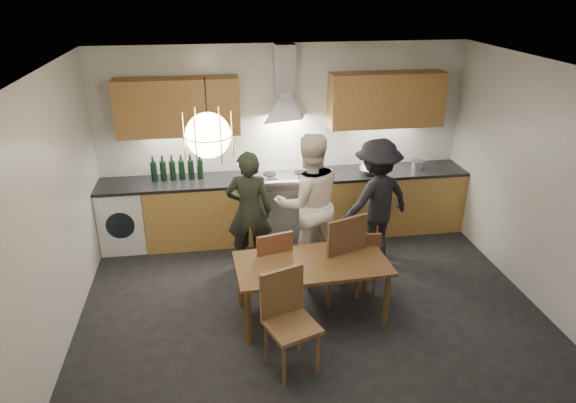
{
  "coord_description": "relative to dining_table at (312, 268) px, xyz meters",
  "views": [
    {
      "loc": [
        -0.96,
        -4.49,
        3.37
      ],
      "look_at": [
        -0.22,
        0.4,
        1.2
      ],
      "focal_mm": 32.0,
      "sensor_mm": 36.0,
      "label": 1
    }
  ],
  "objects": [
    {
      "name": "ground",
      "position": [
        0.02,
        -0.02,
        -0.59
      ],
      "size": [
        5.0,
        5.0,
        0.0
      ],
      "primitive_type": "plane",
      "color": "black",
      "rests_on": "ground"
    },
    {
      "name": "room_shell",
      "position": [
        0.02,
        -0.02,
        1.12
      ],
      "size": [
        5.02,
        4.52,
        2.61
      ],
      "color": "white",
      "rests_on": "ground"
    },
    {
      "name": "counter_run",
      "position": [
        0.05,
        1.93,
        -0.14
      ],
      "size": [
        5.0,
        0.62,
        0.9
      ],
      "color": "tan",
      "rests_on": "ground"
    },
    {
      "name": "range_stove",
      "position": [
        0.02,
        1.92,
        -0.15
      ],
      "size": [
        0.9,
        0.6,
        0.92
      ],
      "color": "silver",
      "rests_on": "ground"
    },
    {
      "name": "wall_fixtures",
      "position": [
        0.02,
        2.04,
        1.28
      ],
      "size": [
        4.3,
        0.54,
        1.1
      ],
      "color": "#BF8949",
      "rests_on": "ground"
    },
    {
      "name": "pendant_lamp",
      "position": [
        -0.98,
        -0.12,
        1.51
      ],
      "size": [
        0.43,
        0.43,
        0.7
      ],
      "color": "black",
      "rests_on": "ground"
    },
    {
      "name": "dining_table",
      "position": [
        0.0,
        0.0,
        0.0
      ],
      "size": [
        1.61,
        0.86,
        0.67
      ],
      "rotation": [
        0.0,
        0.0,
        0.05
      ],
      "color": "brown",
      "rests_on": "ground"
    },
    {
      "name": "chair_back_left",
      "position": [
        -0.38,
        0.35,
        -0.08
      ],
      "size": [
        0.48,
        0.48,
        0.89
      ],
      "rotation": [
        0.0,
        0.0,
        3.38
      ],
      "color": "brown",
      "rests_on": "ground"
    },
    {
      "name": "chair_back_mid",
      "position": [
        0.36,
        0.26,
        0.02
      ],
      "size": [
        0.62,
        0.62,
        1.07
      ],
      "rotation": [
        0.0,
        0.0,
        3.5
      ],
      "color": "brown",
      "rests_on": "ground"
    },
    {
      "name": "chair_back_right",
      "position": [
        0.65,
        0.36,
        -0.13
      ],
      "size": [
        0.4,
        0.4,
        0.8
      ],
      "rotation": [
        0.0,
        0.0,
        3.04
      ],
      "color": "brown",
      "rests_on": "ground"
    },
    {
      "name": "chair_front",
      "position": [
        -0.36,
        -0.68,
        -0.04
      ],
      "size": [
        0.56,
        0.56,
        0.96
      ],
      "rotation": [
        0.0,
        0.0,
        0.35
      ],
      "color": "brown",
      "rests_on": "ground"
    },
    {
      "name": "person_left",
      "position": [
        -0.55,
        1.14,
        0.17
      ],
      "size": [
        0.6,
        0.45,
        1.52
      ],
      "primitive_type": "imported",
      "rotation": [
        0.0,
        0.0,
        2.99
      ],
      "color": "black",
      "rests_on": "ground"
    },
    {
      "name": "person_mid",
      "position": [
        0.16,
        1.03,
        0.28
      ],
      "size": [
        0.92,
        0.75,
        1.74
      ],
      "primitive_type": "imported",
      "rotation": [
        0.0,
        0.0,
        3.26
      ],
      "color": "white",
      "rests_on": "ground"
    },
    {
      "name": "person_right",
      "position": [
        1.05,
        1.17,
        0.2
      ],
      "size": [
        1.17,
        0.93,
        1.59
      ],
      "primitive_type": "imported",
      "rotation": [
        0.0,
        0.0,
        3.52
      ],
      "color": "black",
      "rests_on": "ground"
    },
    {
      "name": "mixing_bowl",
      "position": [
        1.19,
        1.83,
        0.35
      ],
      "size": [
        0.42,
        0.42,
        0.08
      ],
      "primitive_type": "imported",
      "rotation": [
        0.0,
        0.0,
        -0.27
      ],
      "color": "silver",
      "rests_on": "counter_run"
    },
    {
      "name": "stock_pot",
      "position": [
        1.86,
        1.88,
        0.37
      ],
      "size": [
        0.19,
        0.19,
        0.12
      ],
      "primitive_type": "cylinder",
      "rotation": [
        0.0,
        0.0,
        0.09
      ],
      "color": "silver",
      "rests_on": "counter_run"
    },
    {
      "name": "wine_bottles",
      "position": [
        -1.43,
        1.99,
        0.48
      ],
      "size": [
        0.68,
        0.08,
        0.34
      ],
      "color": "black",
      "rests_on": "counter_run"
    }
  ]
}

